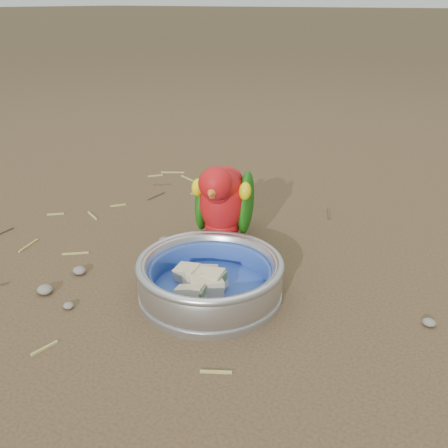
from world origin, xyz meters
The scene contains 6 objects.
ground centered at (0.00, 0.00, 0.00)m, with size 60.00×60.00×0.00m, color #4A3723.
food_bowl centered at (0.01, -0.04, 0.01)m, with size 0.21×0.21×0.02m, color #B2B2BA.
bowl_wall centered at (0.01, -0.04, 0.04)m, with size 0.21×0.21×0.04m, color #B2B2BA, non-canonical shape.
fruit_wedges centered at (0.01, -0.04, 0.03)m, with size 0.13×0.13×0.03m, color #C6B189, non-canonical shape.
lory_parrot centered at (-0.05, 0.08, 0.08)m, with size 0.10×0.20×0.17m, color #A90E11, non-canonical shape.
ground_debris centered at (-0.01, 0.04, 0.00)m, with size 0.90×0.80×0.01m, color #A0994C, non-canonical shape.
Camera 1 is at (0.37, -0.56, 0.40)m, focal length 40.00 mm.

